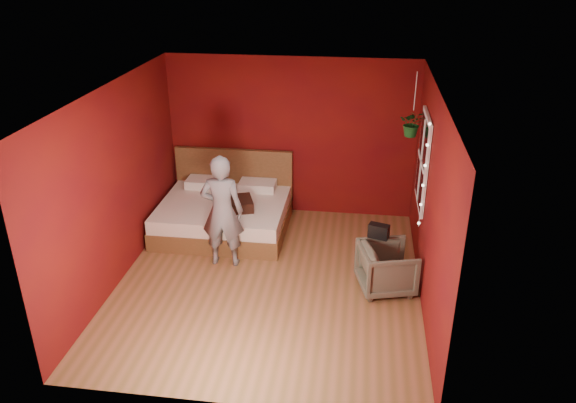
# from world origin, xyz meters

# --- Properties ---
(floor) EXTENTS (4.50, 4.50, 0.00)m
(floor) POSITION_xyz_m (0.00, 0.00, 0.00)
(floor) COLOR #905939
(floor) RESTS_ON ground
(room_walls) EXTENTS (4.04, 4.54, 2.62)m
(room_walls) POSITION_xyz_m (0.00, 0.00, 1.68)
(room_walls) COLOR #68120A
(room_walls) RESTS_ON ground
(window) EXTENTS (0.05, 0.97, 1.27)m
(window) POSITION_xyz_m (1.97, 0.90, 1.50)
(window) COLOR white
(window) RESTS_ON room_walls
(fairy_lights) EXTENTS (0.04, 0.04, 1.45)m
(fairy_lights) POSITION_xyz_m (1.94, 0.38, 1.50)
(fairy_lights) COLOR silver
(fairy_lights) RESTS_ON room_walls
(bed) EXTENTS (1.97, 1.67, 1.08)m
(bed) POSITION_xyz_m (-0.95, 1.46, 0.28)
(bed) COLOR brown
(bed) RESTS_ON ground
(person) EXTENTS (0.61, 0.41, 1.63)m
(person) POSITION_xyz_m (-0.71, 0.39, 0.81)
(person) COLOR slate
(person) RESTS_ON ground
(armchair) EXTENTS (0.85, 0.83, 0.63)m
(armchair) POSITION_xyz_m (1.55, 0.03, 0.32)
(armchair) COLOR #565544
(armchair) RESTS_ON ground
(handbag) EXTENTS (0.29, 0.21, 0.19)m
(handbag) POSITION_xyz_m (1.42, 0.27, 0.73)
(handbag) COLOR black
(handbag) RESTS_ON armchair
(throw_pillow) EXTENTS (0.57, 0.57, 0.16)m
(throw_pillow) POSITION_xyz_m (-0.68, 1.16, 0.57)
(throw_pillow) COLOR #331711
(throw_pillow) RESTS_ON bed
(hanging_plant) EXTENTS (0.37, 0.33, 0.91)m
(hanging_plant) POSITION_xyz_m (1.82, 1.35, 1.88)
(hanging_plant) COLOR silver
(hanging_plant) RESTS_ON room_walls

